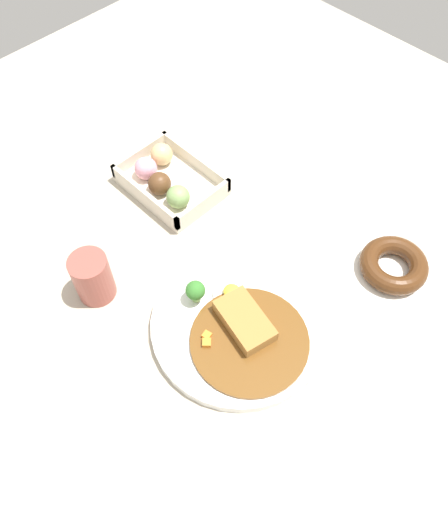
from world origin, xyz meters
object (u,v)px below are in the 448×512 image
(chocolate_ring_donut, at_px, (394,265))
(coffee_mug, at_px, (93,277))
(donut_box, at_px, (167,180))
(curry_plate, at_px, (240,324))

(chocolate_ring_donut, height_order, coffee_mug, coffee_mug)
(donut_box, bearing_deg, chocolate_ring_donut, 19.24)
(donut_box, relative_size, chocolate_ring_donut, 1.44)
(curry_plate, height_order, chocolate_ring_donut, curry_plate)
(curry_plate, relative_size, coffee_mug, 3.12)
(donut_box, bearing_deg, coffee_mug, -68.81)
(curry_plate, bearing_deg, donut_box, 158.92)
(chocolate_ring_donut, xyz_separation_m, coffee_mug, (-0.33, -0.40, 0.03))
(donut_box, height_order, chocolate_ring_donut, donut_box)
(curry_plate, distance_m, donut_box, 0.34)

